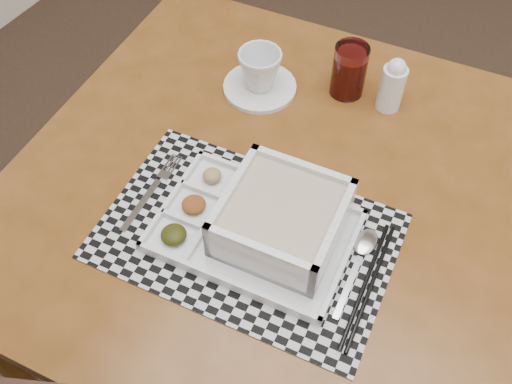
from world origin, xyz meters
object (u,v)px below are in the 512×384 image
dining_table (272,204)px  serving_tray (273,222)px  cup (260,70)px  juice_glass (349,72)px  creamer_bottle (392,85)px

dining_table → serving_tray: (0.06, -0.10, 0.11)m
cup → serving_tray: bearing=-41.1°
cup → dining_table: bearing=-38.8°
cup → juice_glass: 0.18m
serving_tray → cup: size_ratio=3.86×
serving_tray → cup: 0.36m
juice_glass → cup: bearing=-152.2°
serving_tray → dining_table: bearing=118.5°
dining_table → creamer_bottle: size_ratio=8.58×
serving_tray → juice_glass: bearing=96.1°
creamer_bottle → dining_table: bearing=-110.1°
cup → creamer_bottle: 0.26m
cup → creamer_bottle: creamer_bottle is taller
serving_tray → juice_glass: 0.38m
serving_tray → creamer_bottle: (0.05, 0.38, 0.02)m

